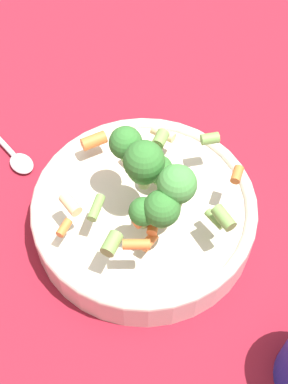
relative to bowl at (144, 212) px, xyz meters
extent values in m
plane|color=maroon|center=(0.00, 0.00, -0.03)|extent=(3.00, 3.00, 0.00)
cylinder|color=beige|center=(0.00, 0.00, -0.01)|extent=(0.25, 0.25, 0.04)
torus|color=beige|center=(0.00, 0.00, 0.02)|extent=(0.25, 0.25, 0.01)
cylinder|color=#8CB766|center=(0.00, -0.03, 0.03)|extent=(0.01, 0.01, 0.01)
sphere|color=#33722D|center=(0.00, -0.03, 0.05)|extent=(0.03, 0.03, 0.03)
cylinder|color=#8CB766|center=(-0.02, 0.04, 0.05)|extent=(0.01, 0.01, 0.01)
sphere|color=#33722D|center=(-0.02, 0.04, 0.07)|extent=(0.03, 0.03, 0.03)
cylinder|color=#8CB766|center=(-0.04, 0.03, 0.06)|extent=(0.01, 0.01, 0.01)
sphere|color=#33722D|center=(-0.04, 0.03, 0.08)|extent=(0.04, 0.04, 0.04)
cylinder|color=#8CB766|center=(0.03, -0.01, 0.07)|extent=(0.01, 0.01, 0.01)
sphere|color=#33722D|center=(0.03, -0.01, 0.09)|extent=(0.03, 0.03, 0.03)
cylinder|color=#8CB766|center=(0.00, 0.00, 0.07)|extent=(0.01, 0.01, 0.02)
sphere|color=#33722D|center=(0.00, 0.00, 0.09)|extent=(0.04, 0.04, 0.04)
cylinder|color=#8CB766|center=(-0.04, 0.01, 0.06)|extent=(0.01, 0.01, 0.02)
sphere|color=#479342|center=(-0.04, 0.01, 0.09)|extent=(0.04, 0.04, 0.04)
cylinder|color=#8CB766|center=(0.00, 0.00, 0.06)|extent=(0.01, 0.01, 0.01)
sphere|color=#479342|center=(0.00, 0.00, 0.08)|extent=(0.04, 0.04, 0.04)
cylinder|color=#729E4C|center=(0.01, -0.06, 0.06)|extent=(0.02, 0.02, 0.01)
cylinder|color=orange|center=(-0.03, 0.07, 0.06)|extent=(0.03, 0.02, 0.01)
cylinder|color=orange|center=(-0.02, 0.04, 0.06)|extent=(0.02, 0.02, 0.01)
cylinder|color=orange|center=(-0.03, 0.05, 0.04)|extent=(0.01, 0.02, 0.01)
cylinder|color=#729E4C|center=(0.03, 0.05, 0.05)|extent=(0.02, 0.03, 0.01)
cylinder|color=orange|center=(0.04, 0.08, 0.04)|extent=(0.01, 0.02, 0.01)
cylinder|color=#729E4C|center=(-0.03, -0.09, 0.06)|extent=(0.02, 0.02, 0.01)
cylinder|color=#729E4C|center=(-0.09, 0.00, 0.06)|extent=(0.03, 0.02, 0.01)
cylinder|color=orange|center=(0.04, -0.05, 0.03)|extent=(0.02, 0.03, 0.01)
cylinder|color=orange|center=(-0.03, 0.03, 0.05)|extent=(0.02, 0.03, 0.01)
cylinder|color=beige|center=(0.05, 0.06, 0.05)|extent=(0.03, 0.02, 0.01)
cylinder|color=orange|center=(0.09, -0.03, 0.04)|extent=(0.03, 0.03, 0.01)
cylinder|color=#729E4C|center=(-0.04, 0.03, 0.06)|extent=(0.02, 0.02, 0.01)
cylinder|color=beige|center=(-0.03, 0.03, 0.06)|extent=(0.02, 0.03, 0.01)
cylinder|color=#729E4C|center=(-0.08, -0.01, 0.04)|extent=(0.02, 0.02, 0.01)
cylinder|color=#729E4C|center=(-0.01, 0.08, 0.06)|extent=(0.02, 0.02, 0.01)
cylinder|color=beige|center=(0.02, -0.08, 0.04)|extent=(0.03, 0.01, 0.01)
cylinder|color=orange|center=(-0.08, -0.05, 0.06)|extent=(0.01, 0.02, 0.01)
ellipsoid|color=silver|center=(0.17, 0.01, -0.02)|extent=(0.04, 0.04, 0.01)
camera|label=1|loc=(-0.17, 0.27, 0.51)|focal=50.00mm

